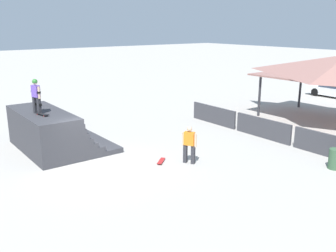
{
  "coord_description": "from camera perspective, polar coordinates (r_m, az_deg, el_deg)",
  "views": [
    {
      "loc": [
        13.55,
        -6.53,
        5.79
      ],
      "look_at": [
        -0.44,
        3.99,
        1.05
      ],
      "focal_mm": 40.0,
      "sensor_mm": 36.0,
      "label": 1
    }
  ],
  "objects": [
    {
      "name": "skater_on_deck",
      "position": [
        17.8,
        -19.48,
        4.64
      ],
      "size": [
        0.68,
        0.31,
        1.57
      ],
      "rotation": [
        0.0,
        0.0,
        0.25
      ],
      "color": "#2D2D33",
      "rests_on": "quarter_pipe_ramp"
    },
    {
      "name": "bystander_walking",
      "position": [
        16.01,
        3.27,
        -2.56
      ],
      "size": [
        0.63,
        0.41,
        1.66
      ],
      "rotation": [
        0.0,
        0.0,
        3.64
      ],
      "color": "#2D2D33",
      "rests_on": "ground"
    },
    {
      "name": "parked_car_white",
      "position": [
        33.9,
        24.15,
        5.04
      ],
      "size": [
        4.44,
        1.86,
        1.27
      ],
      "rotation": [
        0.0,
        0.0,
        -0.02
      ],
      "color": "silver",
      "rests_on": "ground"
    },
    {
      "name": "skateboard_on_deck",
      "position": [
        17.51,
        -18.59,
        1.73
      ],
      "size": [
        0.86,
        0.39,
        0.09
      ],
      "rotation": [
        0.0,
        0.0,
        0.23
      ],
      "color": "red",
      "rests_on": "quarter_pipe_ramp"
    },
    {
      "name": "trash_bin",
      "position": [
        17.01,
        24.1,
        -4.6
      ],
      "size": [
        0.52,
        0.52,
        0.85
      ],
      "primitive_type": "cylinder",
      "color": "#385B3D",
      "rests_on": "ground"
    },
    {
      "name": "skateboard_on_ground",
      "position": [
        16.34,
        -1.07,
        -5.37
      ],
      "size": [
        0.69,
        0.75,
        0.09
      ],
      "rotation": [
        0.0,
        0.0,
        5.43
      ],
      "color": "green",
      "rests_on": "ground"
    },
    {
      "name": "ground_plane",
      "position": [
        16.12,
        -10.53,
        -6.16
      ],
      "size": [
        160.0,
        160.0,
        0.0
      ],
      "primitive_type": "plane",
      "color": "#ADA8A0"
    },
    {
      "name": "barrier_fence",
      "position": [
        20.36,
        14.23,
        -0.3
      ],
      "size": [
        10.97,
        0.12,
        1.05
      ],
      "color": "#3D3D42",
      "rests_on": "ground"
    },
    {
      "name": "quarter_pipe_ramp",
      "position": [
        18.65,
        -17.42,
        -0.96
      ],
      "size": [
        4.96,
        3.81,
        1.9
      ],
      "color": "#38383D",
      "rests_on": "ground"
    }
  ]
}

